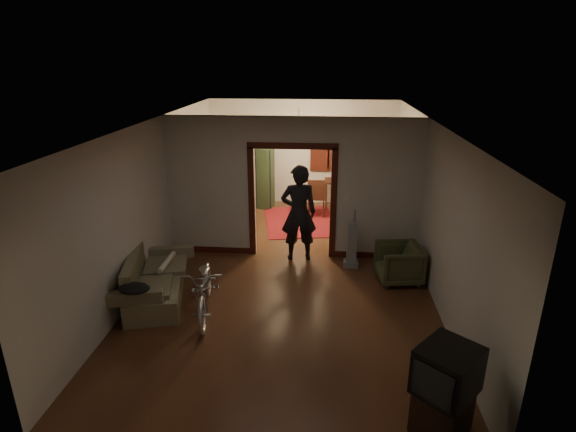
# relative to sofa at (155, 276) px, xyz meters

# --- Properties ---
(floor) EXTENTS (5.00, 8.50, 0.01)m
(floor) POSITION_rel_sofa_xyz_m (2.13, 1.25, -0.42)
(floor) COLOR #3C1F13
(floor) RESTS_ON ground
(ceiling) EXTENTS (5.00, 8.50, 0.01)m
(ceiling) POSITION_rel_sofa_xyz_m (2.13, 1.25, 2.38)
(ceiling) COLOR white
(ceiling) RESTS_ON floor
(wall_back) EXTENTS (5.00, 0.02, 2.80)m
(wall_back) POSITION_rel_sofa_xyz_m (2.13, 5.50, 0.98)
(wall_back) COLOR beige
(wall_back) RESTS_ON floor
(wall_left) EXTENTS (0.02, 8.50, 2.80)m
(wall_left) POSITION_rel_sofa_xyz_m (-0.37, 1.25, 0.98)
(wall_left) COLOR beige
(wall_left) RESTS_ON floor
(wall_right) EXTENTS (0.02, 8.50, 2.80)m
(wall_right) POSITION_rel_sofa_xyz_m (4.63, 1.25, 0.98)
(wall_right) COLOR beige
(wall_right) RESTS_ON floor
(partition_wall) EXTENTS (5.00, 0.14, 2.80)m
(partition_wall) POSITION_rel_sofa_xyz_m (2.13, 2.00, 0.98)
(partition_wall) COLOR beige
(partition_wall) RESTS_ON floor
(door_casing) EXTENTS (1.74, 0.20, 2.32)m
(door_casing) POSITION_rel_sofa_xyz_m (2.13, 2.00, 0.68)
(door_casing) COLOR #3C140D
(door_casing) RESTS_ON floor
(far_window) EXTENTS (0.98, 0.06, 1.28)m
(far_window) POSITION_rel_sofa_xyz_m (2.83, 5.46, 1.13)
(far_window) COLOR black
(far_window) RESTS_ON wall_back
(chandelier) EXTENTS (0.24, 0.24, 0.24)m
(chandelier) POSITION_rel_sofa_xyz_m (2.13, 3.75, 1.93)
(chandelier) COLOR #FFE0A5
(chandelier) RESTS_ON ceiling
(light_switch) EXTENTS (0.08, 0.01, 0.12)m
(light_switch) POSITION_rel_sofa_xyz_m (3.18, 1.92, 0.83)
(light_switch) COLOR silver
(light_switch) RESTS_ON partition_wall
(sofa) EXTENTS (1.23, 1.95, 0.83)m
(sofa) POSITION_rel_sofa_xyz_m (0.00, 0.00, 0.00)
(sofa) COLOR brown
(sofa) RESTS_ON floor
(rolled_paper) EXTENTS (0.09, 0.73, 0.09)m
(rolled_paper) POSITION_rel_sofa_xyz_m (0.10, 0.30, 0.11)
(rolled_paper) COLOR beige
(rolled_paper) RESTS_ON sofa
(jacket) EXTENTS (0.45, 0.34, 0.13)m
(jacket) POSITION_rel_sofa_xyz_m (0.05, -0.91, 0.26)
(jacket) COLOR black
(jacket) RESTS_ON sofa
(bicycle) EXTENTS (0.90, 1.79, 0.90)m
(bicycle) POSITION_rel_sofa_xyz_m (0.95, -0.36, 0.03)
(bicycle) COLOR silver
(bicycle) RESTS_ON floor
(armchair) EXTENTS (0.86, 0.84, 0.69)m
(armchair) POSITION_rel_sofa_xyz_m (4.13, 0.98, -0.07)
(armchair) COLOR #404728
(armchair) RESTS_ON floor
(tv_stand) EXTENTS (0.71, 0.72, 0.48)m
(tv_stand) POSITION_rel_sofa_xyz_m (4.10, -2.50, -0.17)
(tv_stand) COLOR black
(tv_stand) RESTS_ON floor
(crt_tv) EXTENTS (0.81, 0.81, 0.52)m
(crt_tv) POSITION_rel_sofa_xyz_m (4.10, -2.50, 0.37)
(crt_tv) COLOR black
(crt_tv) RESTS_ON tv_stand
(vacuum) EXTENTS (0.34, 0.30, 0.92)m
(vacuum) POSITION_rel_sofa_xyz_m (3.31, 1.51, 0.04)
(vacuum) COLOR gray
(vacuum) RESTS_ON floor
(person) EXTENTS (0.78, 0.58, 1.93)m
(person) POSITION_rel_sofa_xyz_m (2.27, 1.78, 0.55)
(person) COLOR black
(person) RESTS_ON floor
(oriental_rug) EXTENTS (2.08, 2.50, 0.02)m
(oriental_rug) POSITION_rel_sofa_xyz_m (2.19, 3.91, -0.41)
(oriental_rug) COLOR maroon
(oriental_rug) RESTS_ON floor
(locker) EXTENTS (0.90, 0.66, 1.61)m
(locker) POSITION_rel_sofa_xyz_m (0.97, 5.02, 0.39)
(locker) COLOR #22311D
(locker) RESTS_ON floor
(globe) EXTENTS (0.30, 0.30, 0.30)m
(globe) POSITION_rel_sofa_xyz_m (0.97, 5.02, 1.52)
(globe) COLOR #1E5972
(globe) RESTS_ON locker
(desk) EXTENTS (1.06, 0.66, 0.75)m
(desk) POSITION_rel_sofa_xyz_m (3.26, 5.10, -0.04)
(desk) COLOR black
(desk) RESTS_ON floor
(desk_chair) EXTENTS (0.46, 0.46, 0.99)m
(desk_chair) POSITION_rel_sofa_xyz_m (2.56, 4.39, 0.08)
(desk_chair) COLOR black
(desk_chair) RESTS_ON floor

